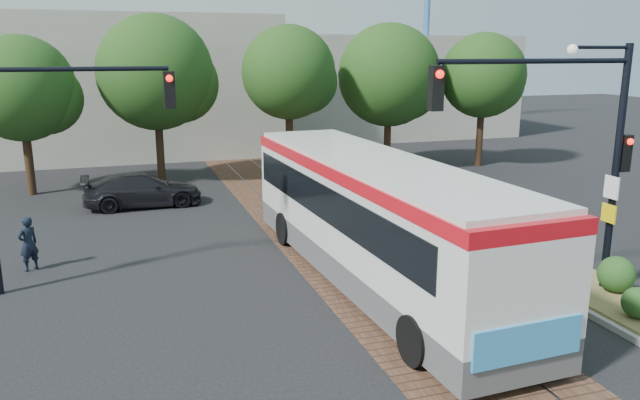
{
  "coord_description": "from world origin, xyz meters",
  "views": [
    {
      "loc": [
        -6.41,
        -12.71,
        6.05
      ],
      "look_at": [
        -0.63,
        4.84,
        1.6
      ],
      "focal_mm": 35.0,
      "sensor_mm": 36.0,
      "label": 1
    }
  ],
  "objects_px": {
    "signal_pole_main": "(578,133)",
    "officer": "(28,244)",
    "parked_car": "(143,190)",
    "traffic_island": "(597,284)",
    "signal_pole_left": "(33,141)",
    "city_bus": "(373,214)"
  },
  "relations": [
    {
      "from": "traffic_island",
      "to": "signal_pole_main",
      "type": "distance_m",
      "value": 3.95
    },
    {
      "from": "officer",
      "to": "parked_car",
      "type": "relative_size",
      "value": 0.34
    },
    {
      "from": "city_bus",
      "to": "signal_pole_main",
      "type": "relative_size",
      "value": 2.1
    },
    {
      "from": "parked_car",
      "to": "traffic_island",
      "type": "bearing_deg",
      "value": -143.13
    },
    {
      "from": "signal_pole_main",
      "to": "traffic_island",
      "type": "bearing_deg",
      "value": -5.36
    },
    {
      "from": "signal_pole_main",
      "to": "officer",
      "type": "relative_size",
      "value": 3.85
    },
    {
      "from": "city_bus",
      "to": "parked_car",
      "type": "relative_size",
      "value": 2.77
    },
    {
      "from": "signal_pole_main",
      "to": "parked_car",
      "type": "height_order",
      "value": "signal_pole_main"
    },
    {
      "from": "traffic_island",
      "to": "signal_pole_left",
      "type": "bearing_deg",
      "value": 159.64
    },
    {
      "from": "city_bus",
      "to": "officer",
      "type": "xyz_separation_m",
      "value": [
        -8.85,
        3.75,
        -1.08
      ]
    },
    {
      "from": "signal_pole_left",
      "to": "parked_car",
      "type": "height_order",
      "value": "signal_pole_left"
    },
    {
      "from": "traffic_island",
      "to": "signal_pole_left",
      "type": "relative_size",
      "value": 0.87
    },
    {
      "from": "traffic_island",
      "to": "parked_car",
      "type": "bearing_deg",
      "value": 128.08
    },
    {
      "from": "traffic_island",
      "to": "signal_pole_left",
      "type": "height_order",
      "value": "signal_pole_left"
    },
    {
      "from": "city_bus",
      "to": "parked_car",
      "type": "bearing_deg",
      "value": 115.04
    },
    {
      "from": "signal_pole_main",
      "to": "officer",
      "type": "height_order",
      "value": "signal_pole_main"
    },
    {
      "from": "city_bus",
      "to": "officer",
      "type": "relative_size",
      "value": 8.09
    },
    {
      "from": "signal_pole_main",
      "to": "parked_car",
      "type": "relative_size",
      "value": 1.32
    },
    {
      "from": "traffic_island",
      "to": "signal_pole_main",
      "type": "bearing_deg",
      "value": 174.64
    },
    {
      "from": "city_bus",
      "to": "parked_car",
      "type": "distance_m",
      "value": 11.83
    },
    {
      "from": "city_bus",
      "to": "officer",
      "type": "height_order",
      "value": "city_bus"
    },
    {
      "from": "traffic_island",
      "to": "parked_car",
      "type": "height_order",
      "value": "parked_car"
    }
  ]
}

